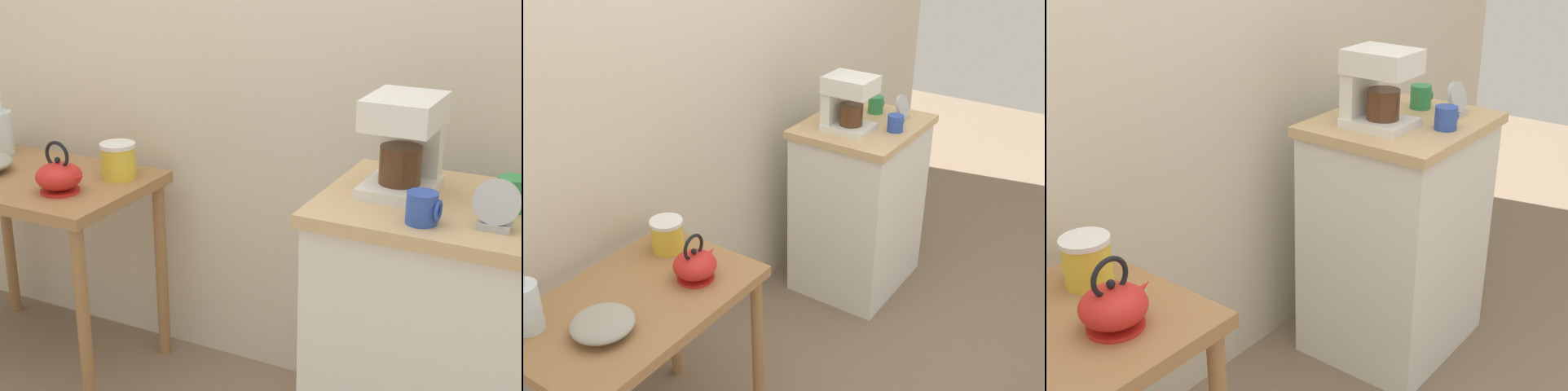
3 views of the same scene
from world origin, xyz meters
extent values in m
cylinder|color=#9E7044|center=(-0.32, 0.30, 0.34)|extent=(0.04, 0.04, 0.69)
cube|color=white|center=(0.77, 0.00, 0.43)|extent=(0.59, 0.49, 0.86)
cube|color=tan|center=(0.77, 0.00, 0.88)|extent=(0.62, 0.52, 0.04)
cylinder|color=red|center=(-0.49, -0.02, 0.73)|extent=(0.13, 0.13, 0.01)
ellipsoid|color=red|center=(-0.49, -0.02, 0.78)|extent=(0.15, 0.15, 0.09)
cone|color=red|center=(-0.42, -0.02, 0.79)|extent=(0.08, 0.03, 0.05)
sphere|color=black|center=(-0.49, -0.02, 0.84)|extent=(0.02, 0.02, 0.02)
torus|color=black|center=(-0.49, -0.02, 0.85)|extent=(0.10, 0.01, 0.10)
cylinder|color=gold|center=(-0.41, 0.19, 0.78)|extent=(0.12, 0.12, 0.11)
cylinder|color=white|center=(-0.41, 0.19, 0.84)|extent=(0.12, 0.12, 0.01)
cube|color=white|center=(0.64, 0.02, 0.91)|extent=(0.18, 0.22, 0.03)
cube|color=white|center=(0.64, 0.10, 1.03)|extent=(0.16, 0.05, 0.26)
cube|color=white|center=(0.64, 0.02, 1.12)|extent=(0.18, 0.22, 0.08)
cylinder|color=#4C2D19|center=(0.64, 0.01, 0.98)|extent=(0.11, 0.11, 0.10)
cylinder|color=#338C4C|center=(0.93, 0.02, 0.94)|extent=(0.08, 0.08, 0.08)
torus|color=#338C4C|center=(0.97, 0.02, 0.94)|extent=(0.01, 0.06, 0.06)
cylinder|color=#2D4CAD|center=(0.76, -0.17, 0.94)|extent=(0.07, 0.07, 0.08)
torus|color=#2D4CAD|center=(0.79, -0.17, 0.94)|extent=(0.01, 0.05, 0.05)
cube|color=#B2B5BA|center=(0.92, -0.13, 0.91)|extent=(0.08, 0.05, 0.02)
cylinder|color=#B2B5BA|center=(0.92, -0.13, 0.97)|extent=(0.11, 0.05, 0.11)
cylinder|color=black|center=(0.92, -0.13, 0.97)|extent=(0.09, 0.04, 0.09)
camera|label=1|loc=(1.20, -1.89, 1.60)|focal=54.14mm
camera|label=2|loc=(-1.82, -1.29, 2.00)|focal=43.63mm
camera|label=3|loc=(-1.25, -1.14, 1.60)|focal=47.55mm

